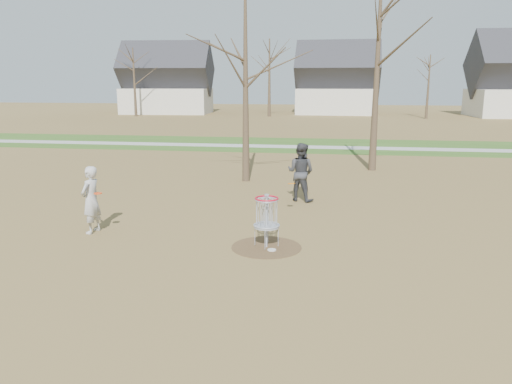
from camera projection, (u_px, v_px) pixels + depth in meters
ground at (266, 247)px, 12.73m from camera, size 160.00×160.00×0.00m
green_band at (308, 145)px, 32.99m from camera, size 160.00×8.00×0.01m
footpath at (307, 147)px, 32.03m from camera, size 160.00×1.50×0.01m
dirt_circle at (266, 247)px, 12.73m from camera, size 1.80×1.80×0.01m
player_standing at (91, 200)px, 13.77m from camera, size 0.56×0.75×1.88m
player_throwing at (301, 172)px, 17.49m from camera, size 1.21×1.08×2.05m
disc_grounded at (272, 250)px, 12.47m from camera, size 0.22×0.22×0.02m
discs_in_play at (207, 188)px, 14.60m from camera, size 5.21×3.23×0.23m
disc_golf_basket at (267, 213)px, 12.53m from camera, size 0.64×0.64×1.35m
bare_trees at (337, 68)px, 45.84m from camera, size 52.62×44.98×9.00m
houses_row at (356, 86)px, 62.04m from camera, size 56.51×10.01×7.26m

